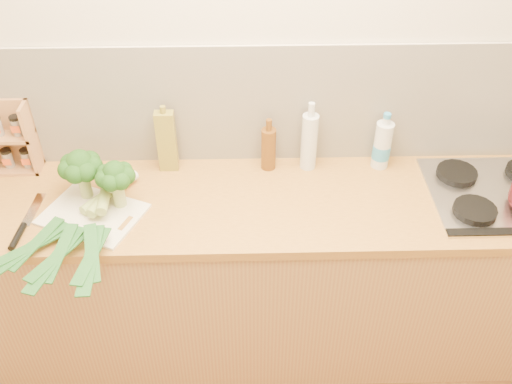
# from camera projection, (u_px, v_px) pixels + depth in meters

# --- Properties ---
(room_shell) EXTENTS (3.50, 3.50, 3.50)m
(room_shell) POSITION_uv_depth(u_px,v_px,m) (252.00, 106.00, 2.39)
(room_shell) COLOR beige
(room_shell) RESTS_ON ground
(counter) EXTENTS (3.20, 0.62, 0.90)m
(counter) POSITION_uv_depth(u_px,v_px,m) (254.00, 274.00, 2.62)
(counter) COLOR #AD8848
(counter) RESTS_ON ground
(gas_hob) EXTENTS (0.58, 0.50, 0.04)m
(gas_hob) POSITION_uv_depth(u_px,v_px,m) (501.00, 193.00, 2.35)
(gas_hob) COLOR silver
(gas_hob) RESTS_ON counter
(chopping_board) EXTENTS (0.45, 0.40, 0.01)m
(chopping_board) POSITION_uv_depth(u_px,v_px,m) (93.00, 214.00, 2.26)
(chopping_board) COLOR silver
(chopping_board) RESTS_ON counter
(broccoli_left) EXTENTS (0.17, 0.18, 0.22)m
(broccoli_left) POSITION_uv_depth(u_px,v_px,m) (81.00, 166.00, 2.24)
(broccoli_left) COLOR #9DAD65
(broccoli_left) RESTS_ON chopping_board
(broccoli_right) EXTENTS (0.15, 0.16, 0.21)m
(broccoli_right) POSITION_uv_depth(u_px,v_px,m) (115.00, 176.00, 2.20)
(broccoli_right) COLOR #9DAD65
(broccoli_right) RESTS_ON chopping_board
(leek_front) EXTENTS (0.46, 0.60, 0.04)m
(leek_front) POSITION_uv_depth(u_px,v_px,m) (85.00, 209.00, 2.24)
(leek_front) COLOR white
(leek_front) RESTS_ON chopping_board
(leek_mid) EXTENTS (0.26, 0.66, 0.04)m
(leek_mid) POSITION_uv_depth(u_px,v_px,m) (91.00, 214.00, 2.19)
(leek_mid) COLOR white
(leek_mid) RESTS_ON chopping_board
(leek_back) EXTENTS (0.11, 0.69, 0.04)m
(leek_back) POSITION_uv_depth(u_px,v_px,m) (101.00, 211.00, 2.17)
(leek_back) COLOR white
(leek_back) RESTS_ON chopping_board
(chefs_knife) EXTENTS (0.06, 0.33, 0.02)m
(chefs_knife) POSITION_uv_depth(u_px,v_px,m) (22.00, 229.00, 2.18)
(chefs_knife) COLOR silver
(chefs_knife) RESTS_ON counter
(spice_rack) EXTENTS (0.27, 0.11, 0.32)m
(spice_rack) POSITION_uv_depth(u_px,v_px,m) (4.00, 141.00, 2.42)
(spice_rack) COLOR tan
(spice_rack) RESTS_ON counter
(oil_tin) EXTENTS (0.08, 0.05, 0.31)m
(oil_tin) POSITION_uv_depth(u_px,v_px,m) (167.00, 141.00, 2.41)
(oil_tin) COLOR olive
(oil_tin) RESTS_ON counter
(glass_bottle) EXTENTS (0.07, 0.07, 0.32)m
(glass_bottle) POSITION_uv_depth(u_px,v_px,m) (309.00, 141.00, 2.43)
(glass_bottle) COLOR silver
(glass_bottle) RESTS_ON counter
(amber_bottle) EXTENTS (0.06, 0.06, 0.24)m
(amber_bottle) POSITION_uv_depth(u_px,v_px,m) (268.00, 148.00, 2.44)
(amber_bottle) COLOR brown
(amber_bottle) RESTS_ON counter
(water_bottle) EXTENTS (0.08, 0.08, 0.25)m
(water_bottle) POSITION_uv_depth(u_px,v_px,m) (382.00, 146.00, 2.45)
(water_bottle) COLOR silver
(water_bottle) RESTS_ON counter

